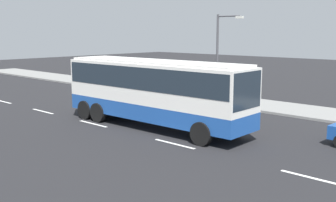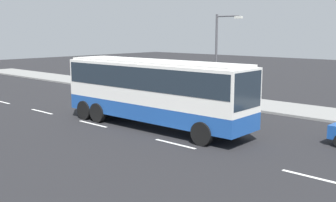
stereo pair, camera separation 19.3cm
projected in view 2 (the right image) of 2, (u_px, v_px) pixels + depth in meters
ground_plane at (187, 131)px, 21.13m from camera, size 120.00×120.00×0.00m
sidewalk_curb at (271, 107)px, 27.63m from camera, size 80.00×4.00×0.15m
lane_centreline at (99, 125)px, 22.41m from camera, size 25.89×0.16×0.01m
coach_bus at (154, 86)px, 21.59m from camera, size 11.38×2.84×3.59m
pedestrian_near_curb at (228, 88)px, 29.18m from camera, size 0.32×0.32×1.62m
street_lamp at (219, 51)px, 28.23m from camera, size 2.07×0.24×6.12m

